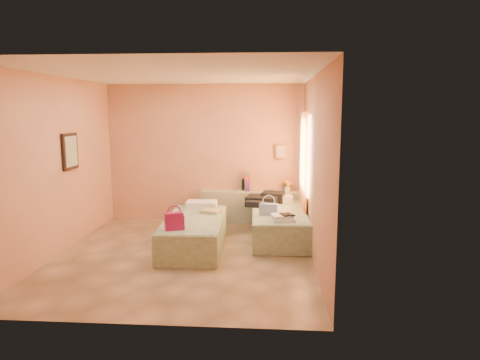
# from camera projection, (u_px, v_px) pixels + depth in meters

# --- Properties ---
(ground) EXTENTS (4.50, 4.50, 0.00)m
(ground) POSITION_uv_depth(u_px,v_px,m) (185.00, 255.00, 6.77)
(ground) COLOR tan
(ground) RESTS_ON ground
(room_walls) EXTENTS (4.02, 4.51, 2.81)m
(room_walls) POSITION_uv_depth(u_px,v_px,m) (202.00, 140.00, 7.04)
(room_walls) COLOR tan
(room_walls) RESTS_ON ground
(headboard_ledge) EXTENTS (2.05, 0.30, 0.65)m
(headboard_ledge) POSITION_uv_depth(u_px,v_px,m) (252.00, 207.00, 8.73)
(headboard_ledge) COLOR #949D81
(headboard_ledge) RESTS_ON ground
(bed_left) EXTENTS (0.97, 2.03, 0.50)m
(bed_left) POSITION_uv_depth(u_px,v_px,m) (194.00, 233.00, 7.12)
(bed_left) COLOR #AAC59F
(bed_left) RESTS_ON ground
(bed_right) EXTENTS (0.97, 2.03, 0.50)m
(bed_right) POSITION_uv_depth(u_px,v_px,m) (279.00, 224.00, 7.67)
(bed_right) COLOR #AAC59F
(bed_right) RESTS_ON ground
(water_bottle) EXTENTS (0.07, 0.07, 0.24)m
(water_bottle) POSITION_uv_depth(u_px,v_px,m) (243.00, 185.00, 8.73)
(water_bottle) COLOR #13341F
(water_bottle) RESTS_ON headboard_ledge
(rainbow_box) EXTENTS (0.09, 0.09, 0.40)m
(rainbow_box) POSITION_uv_depth(u_px,v_px,m) (247.00, 181.00, 8.66)
(rainbow_box) COLOR #AF1553
(rainbow_box) RESTS_ON headboard_ledge
(small_dish) EXTENTS (0.12, 0.12, 0.03)m
(small_dish) POSITION_uv_depth(u_px,v_px,m) (236.00, 190.00, 8.72)
(small_dish) COLOR #4B8A5F
(small_dish) RESTS_ON headboard_ledge
(green_book) EXTENTS (0.17, 0.13, 0.03)m
(green_book) POSITION_uv_depth(u_px,v_px,m) (271.00, 191.00, 8.64)
(green_book) COLOR #294E2D
(green_book) RESTS_ON headboard_ledge
(flower_vase) EXTENTS (0.26, 0.26, 0.27)m
(flower_vase) POSITION_uv_depth(u_px,v_px,m) (287.00, 185.00, 8.63)
(flower_vase) COLOR white
(flower_vase) RESTS_ON headboard_ledge
(magenta_handbag) EXTENTS (0.32, 0.25, 0.26)m
(magenta_handbag) POSITION_uv_depth(u_px,v_px,m) (174.00, 221.00, 6.39)
(magenta_handbag) COLOR #AF1553
(magenta_handbag) RESTS_ON bed_left
(khaki_garment) EXTENTS (0.39, 0.34, 0.06)m
(khaki_garment) POSITION_uv_depth(u_px,v_px,m) (211.00, 211.00, 7.47)
(khaki_garment) COLOR tan
(khaki_garment) RESTS_ON bed_left
(clothes_pile) EXTENTS (0.75, 0.75, 0.19)m
(clothes_pile) POSITION_uv_depth(u_px,v_px,m) (265.00, 199.00, 8.18)
(clothes_pile) COLOR black
(clothes_pile) RESTS_ON bed_right
(blue_handbag) EXTENTS (0.33, 0.18, 0.20)m
(blue_handbag) POSITION_uv_depth(u_px,v_px,m) (269.00, 209.00, 7.29)
(blue_handbag) COLOR #476AAB
(blue_handbag) RESTS_ON bed_right
(towel_stack) EXTENTS (0.39, 0.35, 0.10)m
(towel_stack) POSITION_uv_depth(u_px,v_px,m) (283.00, 218.00, 6.90)
(towel_stack) COLOR white
(towel_stack) RESTS_ON bed_right
(sandal_pair) EXTENTS (0.22, 0.25, 0.02)m
(sandal_pair) POSITION_uv_depth(u_px,v_px,m) (287.00, 215.00, 6.87)
(sandal_pair) COLOR black
(sandal_pair) RESTS_ON towel_stack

